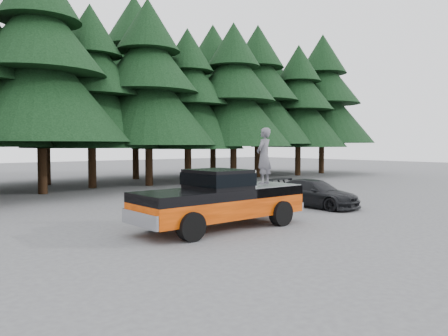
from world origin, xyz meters
TOP-DOWN VIEW (x-y plane):
  - ground at (0.00, 0.00)m, footprint 120.00×120.00m
  - pickup_truck at (0.21, 0.53)m, footprint 6.00×2.04m
  - truck_cab at (0.11, 0.53)m, footprint 1.66×1.90m
  - air_compressor at (1.09, 0.47)m, footprint 0.75×0.62m
  - man_on_bed at (2.27, 0.59)m, footprint 0.84×0.68m
  - parked_car at (6.48, 1.67)m, footprint 1.90×4.18m
  - treeline at (0.42, 17.20)m, footprint 60.15×16.05m

SIDE VIEW (x-z plane):
  - ground at x=0.00m, z-range 0.00..0.00m
  - parked_car at x=6.48m, z-range 0.00..1.19m
  - pickup_truck at x=0.21m, z-range 0.00..1.33m
  - air_compressor at x=1.09m, z-range 1.33..1.84m
  - truck_cab at x=0.11m, z-range 1.33..1.92m
  - man_on_bed at x=2.27m, z-range 1.33..3.32m
  - treeline at x=0.42m, z-range -1.03..16.47m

